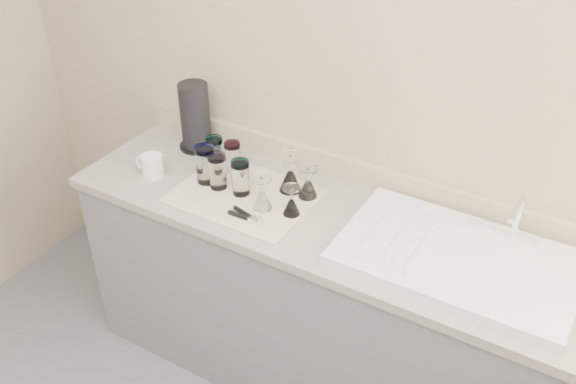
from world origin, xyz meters
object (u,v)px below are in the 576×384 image
Objects in this scene: tumbler_magenta at (205,164)px; goblet_front_right at (291,205)px; goblet_extra at (308,186)px; tumbler_teal at (215,153)px; sink_unit at (458,258)px; tumbler_cyan at (233,157)px; paper_towel_roll at (195,117)px; white_mug at (152,165)px; goblet_front_left at (262,198)px; tumbler_lavender at (241,177)px; can_opener at (247,216)px; tumbler_blue at (218,171)px; goblet_back_right at (307,187)px; goblet_back_left at (290,178)px.

goblet_front_right is at bearing -2.48° from tumbler_magenta.
tumbler_magenta is at bearing -163.54° from goblet_extra.
tumbler_teal reaches higher than goblet_front_right.
tumbler_cyan is at bearing 175.44° from sink_unit.
paper_towel_roll is at bearing 159.38° from goblet_front_right.
sink_unit is at bearing 4.72° from white_mug.
goblet_front_right is at bearing -88.43° from goblet_extra.
goblet_front_left is 0.46× the size of paper_towel_roll.
tumbler_lavender is at bearing -26.86° from tumbler_teal.
goblet_front_right is 0.91× the size of white_mug.
goblet_front_left is 0.95× the size of can_opener.
tumbler_magenta reaches higher than white_mug.
tumbler_blue is (0.09, -0.11, 0.00)m from tumbler_teal.
tumbler_blue is 1.00× the size of can_opener.
goblet_back_right is 0.01m from goblet_extra.
sink_unit is 5.91× the size of tumbler_cyan.
sink_unit is at bearing 12.48° from can_opener.
goblet_back_right reaches higher than can_opener.
tumbler_cyan is at bearing 147.09° from goblet_front_left.
goblet_front_right is at bearing 11.56° from goblet_front_left.
goblet_front_right is 0.40× the size of paper_towel_roll.
tumbler_teal reaches higher than white_mug.
tumbler_blue is at bearing -160.40° from goblet_back_right.
tumbler_cyan is 0.36m from goblet_back_right.
goblet_front_left is 0.10m from can_opener.
tumbler_lavender is at bearing 9.55° from white_mug.
tumbler_blue is 0.37m from goblet_back_right.
can_opener is (-0.77, -0.17, -0.00)m from sink_unit.
goblet_front_right is at bearing -4.39° from tumbler_lavender.
can_opener is at bearing -29.28° from tumbler_blue.
goblet_front_right is 0.93× the size of goblet_extra.
sink_unit is 0.79m from can_opener.
tumbler_cyan is at bearing 33.24° from white_mug.
goblet_back_left reaches higher than white_mug.
tumbler_cyan reaches higher than goblet_back_right.
tumbler_blue is 1.06× the size of goblet_front_left.
paper_towel_roll is at bearing 169.80° from goblet_back_left.
goblet_front_left is at bearing -32.91° from tumbler_cyan.
goblet_back_left is (-0.73, 0.08, 0.04)m from sink_unit.
sink_unit is 5.54× the size of tumbler_teal.
white_mug is at bearing -161.44° from goblet_back_left.
goblet_extra is 0.98× the size of white_mug.
white_mug is (-1.30, -0.11, 0.03)m from sink_unit.
goblet_extra is at bearing 84.94° from goblet_back_right.
tumbler_cyan is 0.93× the size of can_opener.
tumbler_magenta is at bearing 172.61° from tumbler_blue.
tumbler_magenta is 0.99× the size of goblet_back_left.
white_mug is at bearing -175.28° from sink_unit.
goblet_back_left is at bearing 121.90° from goblet_front_right.
goblet_front_left is 1.08× the size of goblet_extra.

